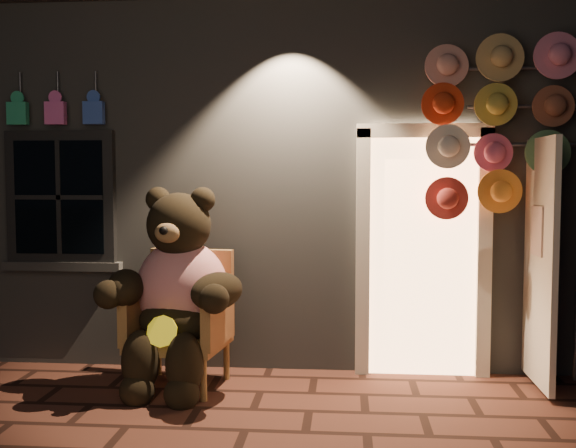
# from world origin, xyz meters

# --- Properties ---
(ground) EXTENTS (60.00, 60.00, 0.00)m
(ground) POSITION_xyz_m (0.00, 0.00, 0.00)
(ground) COLOR #4E291E
(ground) RESTS_ON ground
(shop_building) EXTENTS (7.30, 5.95, 3.51)m
(shop_building) POSITION_xyz_m (0.00, 3.99, 1.74)
(shop_building) COLOR slate
(shop_building) RESTS_ON ground
(wicker_armchair) EXTENTS (0.84, 0.78, 1.11)m
(wicker_armchair) POSITION_xyz_m (-0.67, 0.99, 0.56)
(wicker_armchair) COLOR olive
(wicker_armchair) RESTS_ON ground
(teddy_bear) EXTENTS (1.22, 1.01, 1.69)m
(teddy_bear) POSITION_xyz_m (-0.68, 0.85, 0.80)
(teddy_bear) COLOR #B51319
(teddy_bear) RESTS_ON ground
(hat_rack) EXTENTS (1.64, 0.22, 2.87)m
(hat_rack) POSITION_xyz_m (2.09, 1.28, 2.20)
(hat_rack) COLOR #59595E
(hat_rack) RESTS_ON ground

